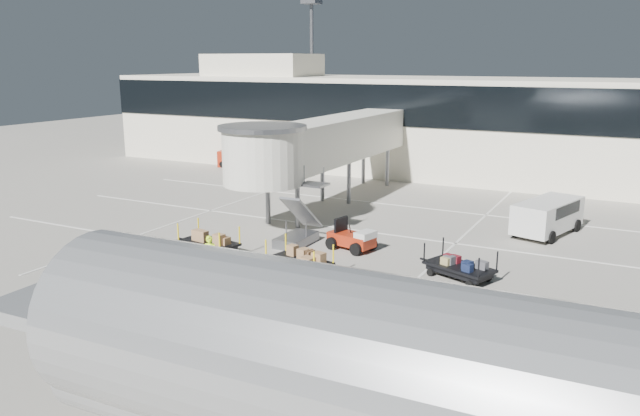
# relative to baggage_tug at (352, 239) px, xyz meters

# --- Properties ---
(ground) EXTENTS (140.00, 140.00, 0.00)m
(ground) POSITION_rel_baggage_tug_xyz_m (-1.63, -5.48, -0.58)
(ground) COLOR #A8A296
(ground) RESTS_ON ground
(lane_markings) EXTENTS (40.00, 30.00, 0.02)m
(lane_markings) POSITION_rel_baggage_tug_xyz_m (-2.29, 3.86, -0.57)
(lane_markings) COLOR silver
(lane_markings) RESTS_ON ground
(terminal) EXTENTS (64.00, 12.11, 15.20)m
(terminal) POSITION_rel_baggage_tug_xyz_m (-1.98, 24.46, 3.53)
(terminal) COLOR beige
(terminal) RESTS_ON ground
(jet_bridge) EXTENTS (5.70, 20.40, 6.03)m
(jet_bridge) POSITION_rel_baggage_tug_xyz_m (-5.60, 6.79, 3.71)
(jet_bridge) COLOR silver
(jet_bridge) RESTS_ON ground
(baggage_tug) EXTENTS (2.62, 2.01, 1.58)m
(baggage_tug) POSITION_rel_baggage_tug_xyz_m (0.00, 0.00, 0.00)
(baggage_tug) COLOR #98230D
(baggage_tug) RESTS_ON ground
(suitcase_cart) EXTENTS (3.74, 2.49, 1.45)m
(suitcase_cart) POSITION_rel_baggage_tug_xyz_m (6.04, -1.79, -0.06)
(suitcase_cart) COLOR black
(suitcase_cart) RESTS_ON ground
(box_cart_near) EXTENTS (3.77, 2.08, 1.45)m
(box_cart_near) POSITION_rel_baggage_tug_xyz_m (-0.47, -4.28, -0.01)
(box_cart_near) COLOR black
(box_cart_near) RESTS_ON ground
(box_cart_far) EXTENTS (3.83, 1.98, 1.47)m
(box_cart_far) POSITION_rel_baggage_tug_xyz_m (-6.17, -3.82, -0.04)
(box_cart_far) COLOR black
(box_cart_far) RESTS_ON ground
(ground_worker) EXTENTS (0.77, 0.69, 1.78)m
(ground_worker) POSITION_rel_baggage_tug_xyz_m (-4.16, -6.30, 0.31)
(ground_worker) COLOR #CCFF1A
(ground_worker) RESTS_ON ground
(minivan) EXTENTS (3.36, 5.39, 1.90)m
(minivan) POSITION_rel_baggage_tug_xyz_m (8.39, 7.80, 0.57)
(minivan) COLOR silver
(minivan) RESTS_ON ground
(belt_loader) EXTENTS (4.18, 2.49, 1.90)m
(belt_loader) POSITION_rel_baggage_tug_xyz_m (-19.72, 18.53, 0.15)
(belt_loader) COLOR #98230D
(belt_loader) RESTS_ON ground
(aircraft) EXTENTS (21.51, 4.59, 5.40)m
(aircraft) POSITION_rel_baggage_tug_xyz_m (9.95, -16.90, 2.49)
(aircraft) COLOR #B0B2B5
(aircraft) RESTS_ON ground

